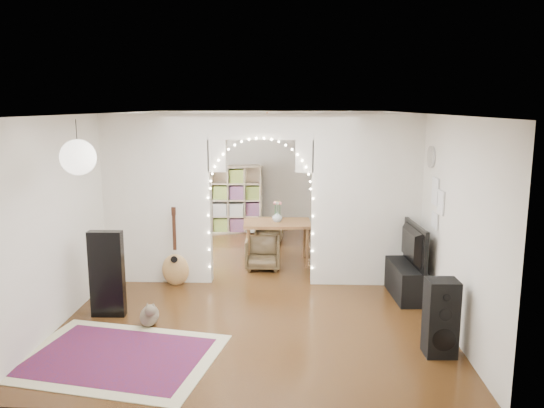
{
  "coord_description": "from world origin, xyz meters",
  "views": [
    {
      "loc": [
        0.52,
        -8.23,
        2.82
      ],
      "look_at": [
        0.16,
        0.3,
        1.23
      ],
      "focal_mm": 35.0,
      "sensor_mm": 36.0,
      "label": 1
    }
  ],
  "objects_px": {
    "bookcase": "(229,200)",
    "dining_chair_left": "(263,253)",
    "media_console": "(406,281)",
    "dining_table": "(277,226)",
    "dining_chair_right": "(269,230)",
    "acoustic_guitar": "(175,257)",
    "floor_speaker": "(441,318)"
  },
  "relations": [
    {
      "from": "bookcase",
      "to": "dining_table",
      "type": "height_order",
      "value": "bookcase"
    },
    {
      "from": "floor_speaker",
      "to": "dining_chair_right",
      "type": "height_order",
      "value": "floor_speaker"
    },
    {
      "from": "acoustic_guitar",
      "to": "dining_chair_right",
      "type": "xyz_separation_m",
      "value": [
        1.35,
        2.82,
        -0.22
      ]
    },
    {
      "from": "bookcase",
      "to": "acoustic_guitar",
      "type": "bearing_deg",
      "value": -116.15
    },
    {
      "from": "bookcase",
      "to": "dining_chair_left",
      "type": "xyz_separation_m",
      "value": [
        0.92,
        -2.66,
        -0.48
      ]
    },
    {
      "from": "dining_table",
      "to": "dining_chair_left",
      "type": "bearing_deg",
      "value": -124.61
    },
    {
      "from": "dining_table",
      "to": "dining_chair_left",
      "type": "xyz_separation_m",
      "value": [
        -0.24,
        -0.4,
        -0.4
      ]
    },
    {
      "from": "acoustic_guitar",
      "to": "floor_speaker",
      "type": "xyz_separation_m",
      "value": [
        3.54,
        -2.23,
        -0.02
      ]
    },
    {
      "from": "acoustic_guitar",
      "to": "dining_table",
      "type": "relative_size",
      "value": 0.86
    },
    {
      "from": "floor_speaker",
      "to": "dining_chair_left",
      "type": "height_order",
      "value": "floor_speaker"
    },
    {
      "from": "dining_table",
      "to": "dining_chair_right",
      "type": "height_order",
      "value": "dining_table"
    },
    {
      "from": "acoustic_guitar",
      "to": "floor_speaker",
      "type": "bearing_deg",
      "value": -30.45
    },
    {
      "from": "media_console",
      "to": "dining_chair_left",
      "type": "xyz_separation_m",
      "value": [
        -2.22,
        1.31,
        0.03
      ]
    },
    {
      "from": "dining_chair_right",
      "to": "dining_table",
      "type": "bearing_deg",
      "value": -76.82
    },
    {
      "from": "floor_speaker",
      "to": "dining_chair_right",
      "type": "bearing_deg",
      "value": 111.09
    },
    {
      "from": "acoustic_guitar",
      "to": "floor_speaker",
      "type": "distance_m",
      "value": 4.19
    },
    {
      "from": "acoustic_guitar",
      "to": "bookcase",
      "type": "height_order",
      "value": "bookcase"
    },
    {
      "from": "bookcase",
      "to": "dining_table",
      "type": "relative_size",
      "value": 1.21
    },
    {
      "from": "floor_speaker",
      "to": "acoustic_guitar",
      "type": "bearing_deg",
      "value": 145.42
    },
    {
      "from": "bookcase",
      "to": "dining_table",
      "type": "xyz_separation_m",
      "value": [
        1.16,
        -2.26,
        -0.07
      ]
    },
    {
      "from": "acoustic_guitar",
      "to": "floor_speaker",
      "type": "height_order",
      "value": "acoustic_guitar"
    },
    {
      "from": "acoustic_guitar",
      "to": "bookcase",
      "type": "xyz_separation_m",
      "value": [
        0.41,
        3.6,
        0.28
      ]
    },
    {
      "from": "acoustic_guitar",
      "to": "dining_chair_right",
      "type": "height_order",
      "value": "acoustic_guitar"
    },
    {
      "from": "acoustic_guitar",
      "to": "floor_speaker",
      "type": "relative_size",
      "value": 1.2
    },
    {
      "from": "dining_chair_left",
      "to": "bookcase",
      "type": "bearing_deg",
      "value": 107.58
    },
    {
      "from": "bookcase",
      "to": "dining_table",
      "type": "bearing_deg",
      "value": -82.51
    },
    {
      "from": "media_console",
      "to": "dining_chair_left",
      "type": "height_order",
      "value": "dining_chair_left"
    },
    {
      "from": "floor_speaker",
      "to": "dining_table",
      "type": "height_order",
      "value": "floor_speaker"
    },
    {
      "from": "bookcase",
      "to": "dining_table",
      "type": "distance_m",
      "value": 2.54
    },
    {
      "from": "dining_chair_left",
      "to": "media_console",
      "type": "bearing_deg",
      "value": -31.94
    },
    {
      "from": "acoustic_guitar",
      "to": "bookcase",
      "type": "relative_size",
      "value": 0.71
    },
    {
      "from": "bookcase",
      "to": "media_console",
      "type": "bearing_deg",
      "value": -71.31
    }
  ]
}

